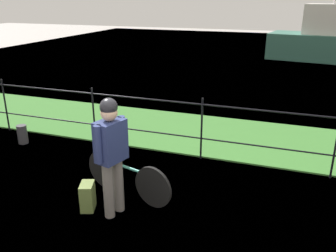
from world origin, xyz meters
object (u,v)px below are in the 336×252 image
(wooden_crate, at_px, (108,146))
(terrier_dog, at_px, (108,134))
(moored_boat_near, at_px, (329,40))
(mooring_bollard, at_px, (22,134))
(backpack_on_paving, at_px, (88,196))
(bicycle_main, at_px, (126,176))
(cyclist_person, at_px, (111,148))

(wooden_crate, height_order, terrier_dog, terrier_dog)
(moored_boat_near, bearing_deg, mooring_bollard, -116.67)
(backpack_on_paving, xyz_separation_m, mooring_bollard, (-2.57, 1.65, -0.00))
(moored_boat_near, bearing_deg, bicycle_main, -104.29)
(bicycle_main, xyz_separation_m, wooden_crate, (-0.34, 0.09, 0.41))
(bicycle_main, xyz_separation_m, terrier_dog, (-0.31, 0.09, 0.60))
(bicycle_main, xyz_separation_m, backpack_on_paving, (-0.37, -0.51, -0.13))
(cyclist_person, distance_m, backpack_on_paving, 0.90)
(wooden_crate, bearing_deg, backpack_on_paving, -93.01)
(backpack_on_paving, relative_size, moored_boat_near, 0.07)
(terrier_dog, distance_m, mooring_bollard, 2.93)
(terrier_dog, distance_m, backpack_on_paving, 0.95)
(terrier_dog, height_order, moored_boat_near, moored_boat_near)
(wooden_crate, bearing_deg, moored_boat_near, 74.35)
(mooring_bollard, distance_m, moored_boat_near, 14.63)
(bicycle_main, distance_m, cyclist_person, 0.83)
(terrier_dog, relative_size, backpack_on_paving, 0.81)
(mooring_bollard, bearing_deg, cyclist_person, -28.57)
(bicycle_main, height_order, wooden_crate, wooden_crate)
(backpack_on_paving, bearing_deg, mooring_bollard, -143.25)
(mooring_bollard, xyz_separation_m, moored_boat_near, (6.56, 13.06, 0.74))
(cyclist_person, bearing_deg, wooden_crate, 123.42)
(backpack_on_paving, bearing_deg, bicycle_main, 123.68)
(wooden_crate, distance_m, cyclist_person, 0.73)
(bicycle_main, xyz_separation_m, mooring_bollard, (-2.94, 1.14, -0.14))
(bicycle_main, xyz_separation_m, moored_boat_near, (3.62, 14.20, 0.60))
(wooden_crate, relative_size, terrier_dog, 1.02)
(terrier_dog, bearing_deg, wooden_crate, 164.38)
(bicycle_main, height_order, mooring_bollard, bicycle_main)
(backpack_on_paving, bearing_deg, wooden_crate, 156.49)
(moored_boat_near, bearing_deg, terrier_dog, -105.56)
(wooden_crate, xyz_separation_m, mooring_bollard, (-2.60, 1.05, -0.54))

